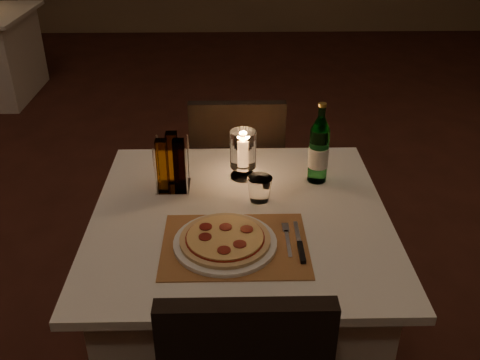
{
  "coord_description": "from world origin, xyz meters",
  "views": [
    {
      "loc": [
        0.14,
        -1.91,
        1.73
      ],
      "look_at": [
        0.18,
        -0.37,
        0.86
      ],
      "focal_mm": 40.0,
      "sensor_mm": 36.0,
      "label": 1
    }
  ],
  "objects_px": {
    "pizza": "(225,239)",
    "tumbler": "(259,189)",
    "chair_far": "(237,165)",
    "plate": "(225,243)",
    "hurricane_candle": "(243,151)",
    "water_bottle": "(319,150)",
    "main_table": "(240,296)"
  },
  "relations": [
    {
      "from": "chair_far",
      "to": "main_table",
      "type": "bearing_deg",
      "value": -90.0
    },
    {
      "from": "tumbler",
      "to": "water_bottle",
      "type": "height_order",
      "value": "water_bottle"
    },
    {
      "from": "water_bottle",
      "to": "chair_far",
      "type": "bearing_deg",
      "value": 120.91
    },
    {
      "from": "pizza",
      "to": "main_table",
      "type": "bearing_deg",
      "value": 74.46
    },
    {
      "from": "main_table",
      "to": "tumbler",
      "type": "bearing_deg",
      "value": 51.78
    },
    {
      "from": "plate",
      "to": "hurricane_candle",
      "type": "xyz_separation_m",
      "value": [
        0.07,
        0.44,
        0.1
      ]
    },
    {
      "from": "plate",
      "to": "hurricane_candle",
      "type": "distance_m",
      "value": 0.45
    },
    {
      "from": "main_table",
      "to": "chair_far",
      "type": "relative_size",
      "value": 1.11
    },
    {
      "from": "main_table",
      "to": "tumbler",
      "type": "relative_size",
      "value": 11.24
    },
    {
      "from": "pizza",
      "to": "water_bottle",
      "type": "height_order",
      "value": "water_bottle"
    },
    {
      "from": "pizza",
      "to": "tumbler",
      "type": "relative_size",
      "value": 3.15
    },
    {
      "from": "chair_far",
      "to": "water_bottle",
      "type": "relative_size",
      "value": 2.93
    },
    {
      "from": "main_table",
      "to": "plate",
      "type": "relative_size",
      "value": 3.12
    },
    {
      "from": "plate",
      "to": "tumbler",
      "type": "bearing_deg",
      "value": 65.98
    },
    {
      "from": "water_bottle",
      "to": "hurricane_candle",
      "type": "distance_m",
      "value": 0.28
    },
    {
      "from": "chair_far",
      "to": "water_bottle",
      "type": "bearing_deg",
      "value": -59.09
    },
    {
      "from": "main_table",
      "to": "tumbler",
      "type": "distance_m",
      "value": 0.43
    },
    {
      "from": "plate",
      "to": "chair_far",
      "type": "bearing_deg",
      "value": 86.8
    },
    {
      "from": "pizza",
      "to": "water_bottle",
      "type": "relative_size",
      "value": 0.91
    },
    {
      "from": "plate",
      "to": "tumbler",
      "type": "relative_size",
      "value": 3.6
    },
    {
      "from": "pizza",
      "to": "hurricane_candle",
      "type": "distance_m",
      "value": 0.45
    },
    {
      "from": "plate",
      "to": "water_bottle",
      "type": "xyz_separation_m",
      "value": [
        0.34,
        0.41,
        0.11
      ]
    },
    {
      "from": "tumbler",
      "to": "hurricane_candle",
      "type": "xyz_separation_m",
      "value": [
        -0.05,
        0.17,
        0.07
      ]
    },
    {
      "from": "tumbler",
      "to": "hurricane_candle",
      "type": "distance_m",
      "value": 0.19
    },
    {
      "from": "chair_far",
      "to": "hurricane_candle",
      "type": "distance_m",
      "value": 0.55
    },
    {
      "from": "chair_far",
      "to": "water_bottle",
      "type": "height_order",
      "value": "water_bottle"
    },
    {
      "from": "tumbler",
      "to": "water_bottle",
      "type": "xyz_separation_m",
      "value": [
        0.22,
        0.14,
        0.08
      ]
    },
    {
      "from": "hurricane_candle",
      "to": "main_table",
      "type": "bearing_deg",
      "value": -93.62
    },
    {
      "from": "chair_far",
      "to": "hurricane_candle",
      "type": "xyz_separation_m",
      "value": [
        0.02,
        -0.46,
        0.3
      ]
    },
    {
      "from": "chair_far",
      "to": "water_bottle",
      "type": "distance_m",
      "value": 0.65
    },
    {
      "from": "plate",
      "to": "tumbler",
      "type": "distance_m",
      "value": 0.3
    },
    {
      "from": "chair_far",
      "to": "plate",
      "type": "relative_size",
      "value": 2.81
    }
  ]
}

